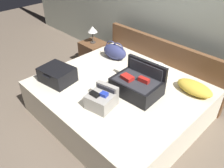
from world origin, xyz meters
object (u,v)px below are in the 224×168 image
at_px(hard_case_medium, 57,75).
at_px(nightstand, 94,54).
at_px(hard_case_large, 137,85).
at_px(pillow_center_head, 157,69).
at_px(table_lamp, 92,30).
at_px(duffel_bag, 115,52).
at_px(hard_case_small, 101,99).
at_px(pillow_near_headboard, 194,88).
at_px(bed, 119,100).

bearing_deg(hard_case_medium, nightstand, 109.52).
height_order(hard_case_large, pillow_center_head, hard_case_large).
bearing_deg(table_lamp, hard_case_large, -21.48).
bearing_deg(pillow_center_head, nightstand, 177.26).
height_order(hard_case_medium, table_lamp, table_lamp).
height_order(duffel_bag, table_lamp, table_lamp).
bearing_deg(hard_case_small, nightstand, 130.84).
bearing_deg(pillow_near_headboard, table_lamp, 177.46).
xyz_separation_m(hard_case_medium, pillow_near_headboard, (1.45, 1.10, -0.03)).
relative_size(bed, hard_case_medium, 4.31).
relative_size(hard_case_large, hard_case_small, 1.69).
bearing_deg(bed, hard_case_large, 10.55).
distance_m(hard_case_large, table_lamp, 1.71).
height_order(hard_case_small, nightstand, hard_case_small).
bearing_deg(hard_case_large, pillow_center_head, 96.59).
relative_size(pillow_center_head, nightstand, 0.94).
relative_size(hard_case_small, pillow_center_head, 0.81).
bearing_deg(pillow_center_head, hard_case_medium, -126.91).
distance_m(pillow_center_head, nightstand, 1.53).
relative_size(bed, nightstand, 4.45).
distance_m(bed, pillow_center_head, 0.70).
distance_m(bed, nightstand, 1.49).
distance_m(hard_case_medium, nightstand, 1.40).
bearing_deg(pillow_center_head, duffel_bag, -172.57).
bearing_deg(pillow_near_headboard, hard_case_medium, -142.85).
bearing_deg(pillow_near_headboard, bed, -142.95).
relative_size(duffel_bag, nightstand, 0.93).
height_order(pillow_near_headboard, table_lamp, table_lamp).
bearing_deg(pillow_near_headboard, duffel_bag, -176.79).
height_order(pillow_near_headboard, pillow_center_head, pillow_center_head).
height_order(hard_case_large, table_lamp, hard_case_large).
xyz_separation_m(bed, pillow_center_head, (0.16, 0.60, 0.33)).
bearing_deg(hard_case_small, hard_case_medium, 172.84).
xyz_separation_m(hard_case_large, pillow_near_headboard, (0.51, 0.53, -0.06)).
bearing_deg(hard_case_medium, table_lamp, 109.52).
bearing_deg(table_lamp, pillow_near_headboard, -2.54).
height_order(bed, hard_case_small, hard_case_small).
bearing_deg(hard_case_medium, hard_case_large, 21.95).
distance_m(bed, hard_case_medium, 0.92).
bearing_deg(hard_case_small, hard_case_large, 64.87).
xyz_separation_m(bed, duffel_bag, (-0.59, 0.50, 0.37)).
xyz_separation_m(bed, pillow_near_headboard, (0.77, 0.58, 0.31)).
bearing_deg(hard_case_large, hard_case_small, -106.97).
bearing_deg(pillow_center_head, bed, -104.99).
relative_size(bed, duffel_bag, 4.78).
height_order(hard_case_medium, pillow_near_headboard, hard_case_medium).
xyz_separation_m(duffel_bag, pillow_near_headboard, (1.36, 0.08, -0.05)).
relative_size(pillow_near_headboard, table_lamp, 1.53).
xyz_separation_m(hard_case_small, pillow_near_headboard, (0.63, 1.03, -0.03)).
relative_size(hard_case_large, hard_case_medium, 1.24).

